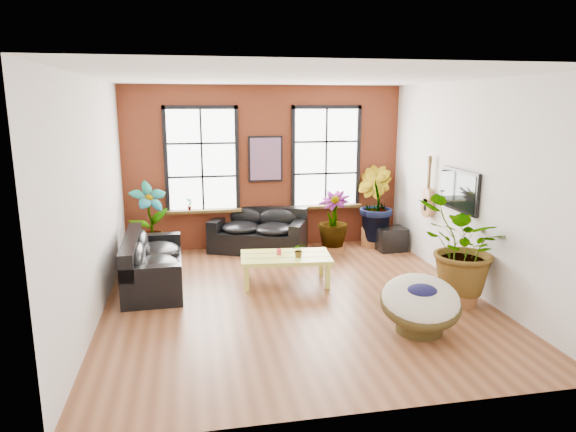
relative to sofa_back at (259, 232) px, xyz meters
name	(u,v)px	position (x,y,z in m)	size (l,w,h in m)	color
room	(293,192)	(0.20, -2.76, 1.33)	(6.04, 6.54, 3.54)	brown
sofa_back	(259,232)	(0.00, 0.00, 0.00)	(2.21, 1.66, 0.92)	black
sofa_left	(150,263)	(-2.14, -1.85, -0.01)	(1.00, 2.28, 0.89)	black
coffee_table	(286,258)	(0.19, -2.13, 0.03)	(1.65, 1.04, 0.60)	#D1DE4F
papasan_chair	(420,303)	(1.65, -4.46, 0.01)	(1.35, 1.36, 0.83)	#433618
poster	(265,159)	(0.20, 0.27, 1.54)	(0.74, 0.06, 0.98)	black
tv_wall_unit	(449,194)	(3.13, -2.31, 1.13)	(0.13, 1.86, 1.20)	black
media_box	(391,239)	(2.81, -0.54, -0.16)	(0.63, 0.53, 0.50)	black
pot_back_left	(151,251)	(-2.25, -0.27, -0.24)	(0.62, 0.62, 0.36)	brown
pot_back_right	(373,237)	(2.56, -0.13, -0.21)	(0.65, 0.65, 0.40)	brown
pot_right_wall	(460,292)	(2.73, -3.63, -0.22)	(0.68, 0.68, 0.39)	brown
pot_mid	(333,243)	(1.55, -0.38, -0.24)	(0.57, 0.57, 0.34)	brown
floor_plant_back_left	(150,217)	(-2.23, -0.24, 0.46)	(0.76, 0.52, 1.45)	#134919
floor_plant_back_right	(374,203)	(2.55, -0.12, 0.55)	(0.89, 0.72, 1.63)	#134919
floor_plant_right_wall	(463,248)	(2.72, -3.64, 0.51)	(1.38, 1.20, 1.53)	#134919
floor_plant_mid	(333,219)	(1.54, -0.41, 0.31)	(0.65, 0.65, 1.17)	#134919
table_plant	(299,250)	(0.40, -2.26, 0.21)	(0.22, 0.19, 0.24)	#134919
sill_plant_left	(189,204)	(-1.45, 0.22, 0.62)	(0.14, 0.10, 0.27)	#134919
sill_plant_right	(341,199)	(1.90, 0.22, 0.62)	(0.15, 0.15, 0.27)	#134919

